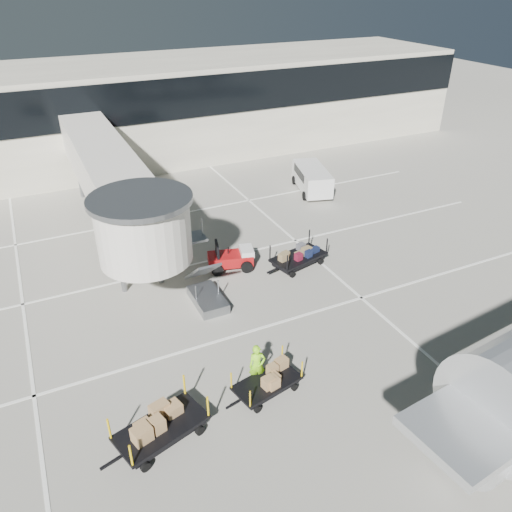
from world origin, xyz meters
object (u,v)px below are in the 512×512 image
object	(u,v)px
box_cart_near	(270,381)
box_cart_far	(162,428)
ground_worker	(257,365)
suitcase_cart	(299,257)
baggage_tug	(232,258)
minivan	(311,177)

from	to	relation	value
box_cart_near	box_cart_far	size ratio (longest dim) A/B	0.83
ground_worker	suitcase_cart	bearing A→B (deg)	63.03
baggage_tug	ground_worker	bearing A→B (deg)	-91.88
suitcase_cart	ground_worker	distance (m)	9.76
suitcase_cart	box_cart_far	xyz separation A→B (m)	(-10.59, -8.60, 0.05)
box_cart_near	box_cart_far	xyz separation A→B (m)	(-4.62, -0.50, 0.10)
box_cart_near	box_cart_far	world-z (taller)	box_cart_far
baggage_tug	box_cart_near	bearing A→B (deg)	-89.17
suitcase_cart	baggage_tug	bearing A→B (deg)	144.42
box_cart_near	box_cart_far	bearing A→B (deg)	174.05
baggage_tug	box_cart_far	bearing A→B (deg)	-110.07
box_cart_near	baggage_tug	bearing A→B (deg)	63.89
ground_worker	box_cart_near	bearing A→B (deg)	-50.89
box_cart_far	minivan	size ratio (longest dim) A/B	0.80
suitcase_cart	minivan	bearing A→B (deg)	41.87
suitcase_cart	box_cart_near	size ratio (longest dim) A/B	1.17
box_cart_near	ground_worker	world-z (taller)	ground_worker
box_cart_near	box_cart_far	distance (m)	4.65
baggage_tug	suitcase_cart	world-z (taller)	baggage_tug
box_cart_near	minivan	distance (m)	21.43
box_cart_near	minivan	bearing A→B (deg)	42.46
suitcase_cart	minivan	size ratio (longest dim) A/B	0.78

